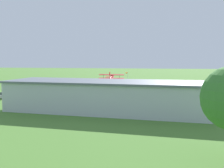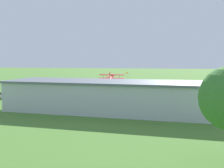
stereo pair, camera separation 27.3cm
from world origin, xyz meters
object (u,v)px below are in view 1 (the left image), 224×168
person_beside_truck (43,95)px  windsock (126,74)px  biplane (111,77)px  car_silver (6,95)px  person_by_parked_cars (43,95)px  person_near_hangar_door (196,98)px  car_yellow (28,96)px  hangar (110,96)px

person_beside_truck → windsock: (-18.06, -25.96, 4.08)m
biplane → car_silver: (22.38, 24.51, -3.07)m
person_by_parked_cars → person_near_hangar_door: person_near_hangar_door is taller
car_yellow → windsock: windsock is taller
biplane → car_yellow: size_ratio=1.92×
person_beside_truck → person_near_hangar_door: (-37.92, -1.23, 0.03)m
car_silver → person_near_hangar_door: 46.88m
car_yellow → person_by_parked_cars: 3.57m
hangar → person_near_hangar_door: 22.72m
biplane → person_beside_truck: biplane is taller
hangar → windsock: hangar is taller
person_by_parked_cars → hangar: bearing=149.1°
car_yellow → car_silver: bearing=-8.7°
car_silver → windsock: (-26.88, -28.44, 4.08)m
person_near_hangar_door → car_yellow: bearing=6.8°
biplane → car_yellow: (15.49, 25.57, -3.08)m
car_silver → person_near_hangar_door: person_near_hangar_door is taller
person_by_parked_cars → windsock: (-17.15, -27.33, 4.11)m
windsock → person_near_hangar_door: bearing=128.8°
windsock → biplane: bearing=41.1°
biplane → car_yellow: bearing=58.8°
biplane → person_beside_truck: 26.06m
person_beside_truck → person_by_parked_cars: person_beside_truck is taller
person_beside_truck → person_near_hangar_door: size_ratio=0.97×
biplane → person_near_hangar_door: bearing=139.5°
hangar → person_beside_truck: bearing=-32.6°
hangar → person_beside_truck: hangar is taller
car_silver → windsock: bearing=-133.4°
car_silver → person_beside_truck: bearing=-164.3°
person_near_hangar_door → windsock: (19.86, -24.74, 4.05)m
car_silver → person_beside_truck: (-8.81, -2.48, -0.00)m
hangar → biplane: bearing=-79.1°
biplane → person_by_parked_cars: 26.78m
hangar → windsock: bearing=-86.7°
car_yellow → person_near_hangar_door: (-39.85, -4.76, 0.03)m
biplane → person_by_parked_cars: (12.65, 23.40, -3.10)m
hangar → person_by_parked_cars: hangar is taller
person_beside_truck → windsock: size_ratio=0.30×
biplane → person_beside_truck: size_ratio=5.17×
biplane → car_yellow: biplane is taller
windsock → person_by_parked_cars: bearing=57.9°
biplane → hangar: bearing=100.9°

